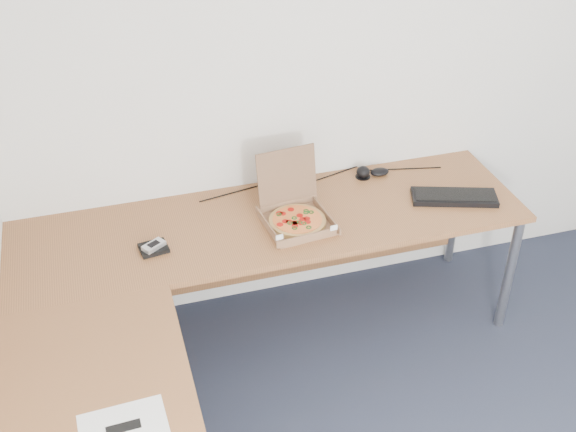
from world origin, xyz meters
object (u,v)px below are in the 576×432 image
object	(u,v)px
keyboard	(454,197)
wallet	(154,248)
pizza_box	(296,216)
drinking_glass	(306,186)
desk	(225,291)

from	to	relation	value
keyboard	wallet	world-z (taller)	keyboard
pizza_box	keyboard	size ratio (longest dim) A/B	0.83
drinking_glass	keyboard	bearing A→B (deg)	-19.37
drinking_glass	desk	bearing A→B (deg)	-133.39
drinking_glass	keyboard	xyz separation A→B (m)	(0.71, -0.25, -0.05)
pizza_box	wallet	world-z (taller)	pizza_box
desk	keyboard	world-z (taller)	keyboard
pizza_box	keyboard	bearing A→B (deg)	-8.31
keyboard	desk	bearing A→B (deg)	-146.38
pizza_box	keyboard	xyz separation A→B (m)	(0.83, -0.03, -0.02)
desk	wallet	size ratio (longest dim) A/B	20.03
pizza_box	drinking_glass	xyz separation A→B (m)	(0.12, 0.22, 0.02)
wallet	drinking_glass	bearing A→B (deg)	8.39
wallet	desk	bearing A→B (deg)	-61.61
pizza_box	drinking_glass	bearing A→B (deg)	54.95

